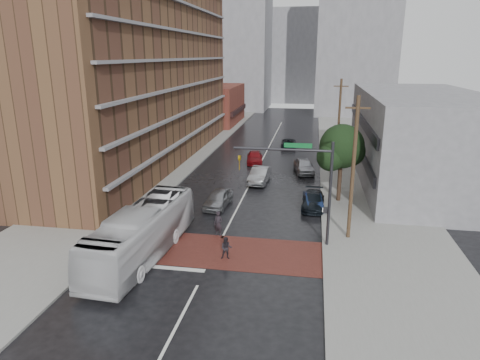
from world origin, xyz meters
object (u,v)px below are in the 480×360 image
(car_travel_a, at_px, (218,199))
(suv_travel, at_px, (288,144))
(car_travel_b, at_px, (260,175))
(car_parked_far, at_px, (304,166))
(transit_bus, at_px, (142,232))
(car_parked_mid, at_px, (313,201))
(car_travel_c, at_px, (255,157))
(pedestrian_a, at_px, (218,224))
(car_parked_near, at_px, (313,201))
(pedestrian_b, at_px, (226,248))

(car_travel_a, distance_m, suv_travel, 25.64)
(car_travel_b, xyz_separation_m, car_parked_far, (4.30, 4.59, 0.01))
(transit_bus, distance_m, car_travel_b, 18.45)
(car_travel_a, distance_m, car_parked_mid, 8.04)
(car_travel_c, bearing_deg, car_parked_far, -38.67)
(car_travel_b, relative_size, suv_travel, 1.11)
(pedestrian_a, relative_size, car_travel_a, 0.43)
(pedestrian_a, relative_size, suv_travel, 0.43)
(pedestrian_a, relative_size, car_parked_near, 0.49)
(transit_bus, bearing_deg, car_parked_near, 49.27)
(car_parked_mid, bearing_deg, pedestrian_a, -131.64)
(pedestrian_b, distance_m, car_travel_b, 17.13)
(transit_bus, height_order, suv_travel, transit_bus)
(pedestrian_b, height_order, car_parked_near, pedestrian_b)
(suv_travel, bearing_deg, pedestrian_b, -95.41)
(pedestrian_b, relative_size, car_parked_near, 0.39)
(suv_travel, xyz_separation_m, car_parked_mid, (3.58, -24.14, 0.06))
(car_travel_c, bearing_deg, car_parked_near, -72.19)
(suv_travel, xyz_separation_m, car_parked_near, (3.58, -24.14, 0.03))
(pedestrian_a, xyz_separation_m, car_parked_near, (6.65, 7.00, -0.30))
(suv_travel, relative_size, car_parked_mid, 0.95)
(transit_bus, height_order, pedestrian_b, transit_bus)
(car_travel_b, relative_size, car_parked_mid, 1.06)
(pedestrian_a, height_order, car_travel_a, pedestrian_a)
(car_travel_a, height_order, car_parked_mid, car_travel_a)
(pedestrian_a, height_order, car_parked_mid, pedestrian_a)
(car_parked_mid, bearing_deg, car_parked_near, 0.00)
(pedestrian_a, relative_size, car_parked_far, 0.40)
(car_travel_a, xyz_separation_m, suv_travel, (4.39, 25.26, -0.14))
(car_parked_near, relative_size, car_parked_mid, 0.84)
(transit_bus, bearing_deg, pedestrian_b, 9.01)
(car_travel_a, relative_size, car_parked_mid, 0.96)
(car_parked_near, bearing_deg, pedestrian_a, -142.12)
(car_travel_a, relative_size, car_parked_far, 0.93)
(car_travel_c, relative_size, suv_travel, 1.05)
(pedestrian_b, xyz_separation_m, suv_travel, (1.77, 34.62, -0.15))
(car_travel_b, xyz_separation_m, car_parked_mid, (5.40, -6.65, -0.13))
(car_travel_a, bearing_deg, car_parked_near, 13.71)
(pedestrian_b, bearing_deg, pedestrian_a, 102.77)
(car_parked_mid, bearing_deg, transit_bus, -132.29)
(car_travel_b, relative_size, car_parked_near, 1.26)
(transit_bus, bearing_deg, suv_travel, 82.00)
(transit_bus, bearing_deg, car_parked_far, 70.12)
(car_travel_a, height_order, car_parked_far, car_parked_far)
(pedestrian_b, height_order, car_travel_b, car_travel_b)
(pedestrian_a, xyz_separation_m, car_travel_a, (-1.31, 5.88, -0.18))
(car_travel_c, bearing_deg, car_travel_b, -86.26)
(suv_travel, bearing_deg, pedestrian_a, -98.11)
(car_parked_mid, distance_m, car_parked_far, 11.29)
(car_travel_a, distance_m, car_parked_far, 14.13)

